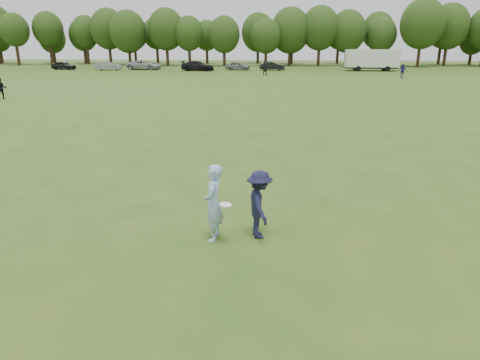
{
  "coord_description": "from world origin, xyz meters",
  "views": [
    {
      "loc": [
        0.09,
        -9.34,
        4.39
      ],
      "look_at": [
        -0.7,
        0.76,
        1.1
      ],
      "focal_mm": 32.0,
      "sensor_mm": 36.0,
      "label": 1
    }
  ],
  "objects": [
    {
      "name": "disc_in_play",
      "position": [
        -0.92,
        -0.6,
        0.96
      ],
      "size": [
        0.29,
        0.29,
        0.06
      ],
      "color": "white",
      "rests_on": "ground"
    },
    {
      "name": "car_e",
      "position": [
        -5.78,
        60.82,
        0.67
      ],
      "size": [
        4.06,
        1.88,
        1.35
      ],
      "primitive_type": "imported",
      "rotation": [
        0.0,
        0.0,
        1.5
      ],
      "color": "slate",
      "rests_on": "ground"
    },
    {
      "name": "defender",
      "position": [
        -0.18,
        -0.13,
        0.81
      ],
      "size": [
        0.83,
        1.16,
        1.62
      ],
      "primitive_type": "imported",
      "rotation": [
        0.0,
        0.0,
        1.81
      ],
      "color": "#181935",
      "rests_on": "ground"
    },
    {
      "name": "ground",
      "position": [
        0.0,
        0.0,
        0.0
      ],
      "size": [
        200.0,
        200.0,
        0.0
      ],
      "primitive_type": "plane",
      "color": "#2C5016",
      "rests_on": "ground"
    },
    {
      "name": "treeline",
      "position": [
        2.81,
        76.9,
        6.26
      ],
      "size": [
        130.35,
        18.39,
        11.74
      ],
      "color": "#332114",
      "rests_on": "ground"
    },
    {
      "name": "player_far_a",
      "position": [
        -21.47,
        23.41,
        0.87
      ],
      "size": [
        1.05,
        0.98,
        1.73
      ],
      "primitive_type": "imported",
      "rotation": [
        0.0,
        0.0,
        0.51
      ],
      "color": "black",
      "rests_on": "ground"
    },
    {
      "name": "player_far_d",
      "position": [
        -1.19,
        50.77,
        0.98
      ],
      "size": [
        1.86,
        1.44,
        1.97
      ],
      "primitive_type": "imported",
      "rotation": [
        0.0,
        0.0,
        0.54
      ],
      "color": "black",
      "rests_on": "ground"
    },
    {
      "name": "car_d",
      "position": [
        -11.9,
        58.77,
        0.74
      ],
      "size": [
        5.26,
        2.48,
        1.48
      ],
      "primitive_type": "imported",
      "rotation": [
        0.0,
        0.0,
        1.49
      ],
      "color": "black",
      "rests_on": "ground"
    },
    {
      "name": "car_c",
      "position": [
        -21.04,
        60.89,
        0.78
      ],
      "size": [
        5.88,
        3.29,
        1.55
      ],
      "primitive_type": "imported",
      "rotation": [
        0.0,
        0.0,
        1.44
      ],
      "color": "#A1A2A6",
      "rests_on": "ground"
    },
    {
      "name": "player_far_b",
      "position": [
        16.04,
        47.16,
        0.86
      ],
      "size": [
        1.07,
        0.94,
        1.73
      ],
      "primitive_type": "imported",
      "rotation": [
        0.0,
        0.0,
        -0.63
      ],
      "color": "navy",
      "rests_on": "ground"
    },
    {
      "name": "car_f",
      "position": [
        -0.32,
        60.53,
        0.66
      ],
      "size": [
        4.04,
        1.56,
        1.31
      ],
      "primitive_type": "imported",
      "rotation": [
        0.0,
        0.0,
        1.61
      ],
      "color": "black",
      "rests_on": "ground"
    },
    {
      "name": "car_a",
      "position": [
        -34.09,
        59.84,
        0.67
      ],
      "size": [
        4.09,
        2.06,
        1.33
      ],
      "primitive_type": "imported",
      "rotation": [
        0.0,
        0.0,
        1.44
      ],
      "color": "black",
      "rests_on": "ground"
    },
    {
      "name": "car_b",
      "position": [
        -26.48,
        59.11,
        0.68
      ],
      "size": [
        4.18,
        1.56,
        1.37
      ],
      "primitive_type": "imported",
      "rotation": [
        0.0,
        0.0,
        1.6
      ],
      "color": "gray",
      "rests_on": "ground"
    },
    {
      "name": "cargo_trailer",
      "position": [
        15.07,
        60.7,
        1.78
      ],
      "size": [
        9.0,
        2.75,
        3.2
      ],
      "color": "silver",
      "rests_on": "ground"
    },
    {
      "name": "thrower",
      "position": [
        -1.22,
        -0.35,
        0.9
      ],
      "size": [
        0.46,
        0.67,
        1.8
      ],
      "primitive_type": "imported",
      "rotation": [
        0.0,
        0.0,
        -1.62
      ],
      "color": "#95B8E6",
      "rests_on": "ground"
    },
    {
      "name": "field_cone",
      "position": [
        18.35,
        49.19,
        0.15
      ],
      "size": [
        0.28,
        0.28,
        0.3
      ],
      "primitive_type": "cone",
      "color": "orange",
      "rests_on": "ground"
    }
  ]
}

